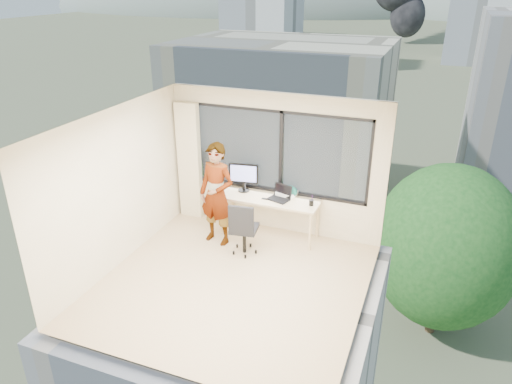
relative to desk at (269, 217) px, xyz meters
The scene contains 23 objects.
floor 1.70m from the desk, 90.00° to the right, with size 4.00×4.00×0.01m, color tan.
ceiling 2.78m from the desk, 90.00° to the right, with size 4.00×4.00×0.01m, color white.
wall_front 3.78m from the desk, 90.00° to the right, with size 4.00×0.01×2.60m, color beige.
wall_left 2.76m from the desk, 140.31° to the right, with size 0.01×4.00×2.60m, color beige.
wall_right 2.76m from the desk, 39.69° to the right, with size 0.01×4.00×2.60m, color beige.
window_wall 1.20m from the desk, 81.63° to the left, with size 3.30×0.16×1.55m, color black, non-canonical shape.
curtain 1.90m from the desk, behind, with size 0.45×0.14×2.30m, color beige.
desk is the anchor object (origin of this frame).
chair 0.77m from the desk, 104.26° to the right, with size 0.51×0.51×1.00m, color black, non-canonical shape.
person 1.10m from the desk, 145.34° to the right, with size 0.68×0.44×1.86m, color #2D2D33.
monitor 0.86m from the desk, 165.96° to the left, with size 0.54×0.12×0.54m, color black, non-canonical shape.
game_console 0.54m from the desk, 41.04° to the left, with size 0.33×0.28×0.08m, color white.
laptop 0.53m from the desk, ahead, with size 0.37×0.39×0.24m, color black, non-canonical shape.
cellphone 0.39m from the desk, 135.36° to the right, with size 0.11×0.05×0.01m, color black.
pen_cup 0.89m from the desk, ahead, with size 0.08×0.08×0.10m, color black.
handbag 0.61m from the desk, 31.38° to the left, with size 0.29×0.15×0.22m, color #0C4845.
exterior_ground 119.21m from the desk, 90.00° to the left, with size 400.00×400.00×0.04m, color #515B3D.
near_bldg_a 30.64m from the desk, 107.62° to the left, with size 16.00×12.00×14.00m, color beige.
far_tower_a 99.69m from the desk, 110.55° to the left, with size 14.00×14.00×28.00m, color silver.
far_tower_d 160.05m from the desk, 112.02° to the left, with size 16.00×14.00×22.00m, color silver.
hill_a 340.51m from the desk, 110.65° to the left, with size 288.00×216.00×90.00m, color slate.
tree_a 27.88m from the desk, 128.19° to the left, with size 7.00×7.00×8.00m, color #1A4F1B, non-canonical shape.
tree_b 19.51m from the desk, 76.24° to the left, with size 7.60×7.60×9.00m, color #1A4F1B, non-canonical shape.
Camera 1 is at (2.61, -5.71, 4.39)m, focal length 33.56 mm.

